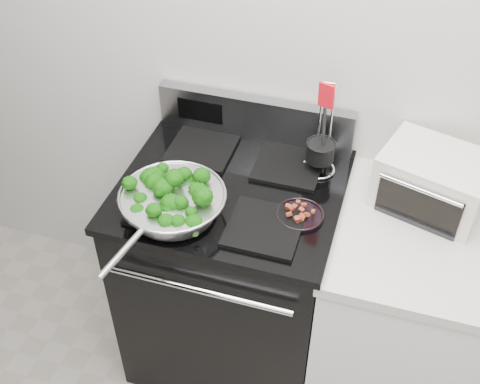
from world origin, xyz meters
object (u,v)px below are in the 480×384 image
at_px(utensil_holder, 320,156).
at_px(skillet, 172,202).
at_px(bacon_plate, 300,212).
at_px(toaster_oven, 433,181).
at_px(gas_range, 232,272).

bearing_deg(utensil_holder, skillet, -120.34).
distance_m(bacon_plate, toaster_oven, 0.47).
relative_size(skillet, utensil_holder, 1.52).
bearing_deg(gas_range, skillet, -125.50).
bearing_deg(skillet, toaster_oven, 33.16).
xyz_separation_m(bacon_plate, toaster_oven, (0.41, 0.23, 0.05)).
height_order(gas_range, toaster_oven, gas_range).
relative_size(skillet, bacon_plate, 3.51).
height_order(gas_range, skillet, gas_range).
distance_m(gas_range, toaster_oven, 0.87).
distance_m(gas_range, skillet, 0.57).
distance_m(skillet, toaster_oven, 0.89).
bearing_deg(skillet, gas_range, 64.58).
height_order(utensil_holder, toaster_oven, utensil_holder).
xyz_separation_m(gas_range, utensil_holder, (0.28, 0.18, 0.53)).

